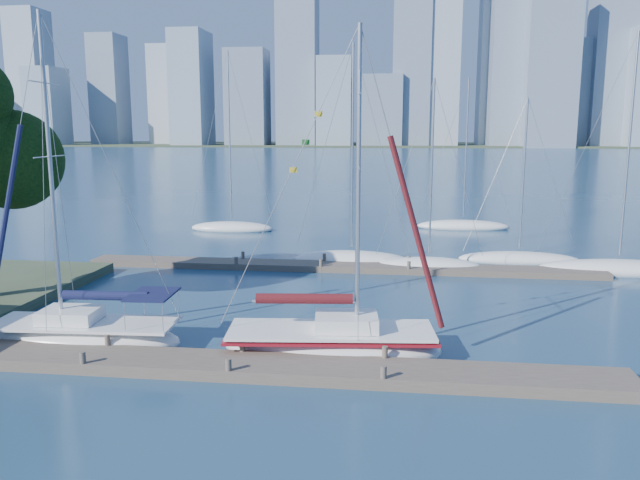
# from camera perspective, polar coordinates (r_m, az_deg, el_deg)

# --- Properties ---
(ground) EXTENTS (700.00, 700.00, 0.00)m
(ground) POSITION_cam_1_polar(r_m,az_deg,el_deg) (21.80, -7.68, -11.84)
(ground) COLOR navy
(ground) RESTS_ON ground
(near_dock) EXTENTS (26.00, 2.00, 0.40)m
(near_dock) POSITION_cam_1_polar(r_m,az_deg,el_deg) (21.73, -7.69, -11.35)
(near_dock) COLOR brown
(near_dock) RESTS_ON ground
(far_dock) EXTENTS (30.00, 1.80, 0.36)m
(far_dock) POSITION_cam_1_polar(r_m,az_deg,el_deg) (36.55, 1.81, -2.47)
(far_dock) COLOR brown
(far_dock) RESTS_ON ground
(far_shore) EXTENTS (800.00, 100.00, 1.50)m
(far_shore) POSITION_cam_1_polar(r_m,az_deg,el_deg) (339.66, 6.42, 8.62)
(far_shore) COLOR #38472D
(far_shore) RESTS_ON ground
(sailboat_navy) EXTENTS (7.64, 2.84, 12.78)m
(sailboat_navy) POSITION_cam_1_polar(r_m,az_deg,el_deg) (25.50, -20.79, -6.59)
(sailboat_navy) COLOR white
(sailboat_navy) RESTS_ON ground
(sailboat_maroon) EXTENTS (8.27, 3.45, 12.18)m
(sailboat_maroon) POSITION_cam_1_polar(r_m,az_deg,el_deg) (22.94, 1.05, -8.09)
(sailboat_maroon) COLOR white
(sailboat_maroon) RESTS_ON ground
(bg_boat_2) EXTENTS (7.47, 3.86, 13.45)m
(bg_boat_2) POSITION_cam_1_polar(r_m,az_deg,el_deg) (38.23, 2.89, -1.76)
(bg_boat_2) COLOR white
(bg_boat_2) RESTS_ON ground
(bg_boat_3) EXTENTS (6.27, 2.43, 11.28)m
(bg_boat_3) POSITION_cam_1_polar(r_m,az_deg,el_deg) (37.18, 9.92, -2.29)
(bg_boat_3) COLOR white
(bg_boat_3) RESTS_ON ground
(bg_boat_4) EXTENTS (7.62, 3.98, 10.28)m
(bg_boat_4) POSITION_cam_1_polar(r_m,az_deg,el_deg) (40.47, 17.73, -1.66)
(bg_boat_4) COLOR white
(bg_boat_4) RESTS_ON ground
(bg_boat_5) EXTENTS (9.19, 5.42, 13.67)m
(bg_boat_5) POSITION_cam_1_polar(r_m,az_deg,el_deg) (39.50, 25.63, -2.39)
(bg_boat_5) COLOR white
(bg_boat_5) RESTS_ON ground
(bg_boat_6) EXTENTS (6.84, 2.41, 14.52)m
(bg_boat_6) POSITION_cam_1_polar(r_m,az_deg,el_deg) (51.23, -8.06, 1.18)
(bg_boat_6) COLOR white
(bg_boat_6) RESTS_ON ground
(bg_boat_7) EXTENTS (7.82, 3.78, 12.51)m
(bg_boat_7) POSITION_cam_1_polar(r_m,az_deg,el_deg) (53.04, 12.95, 1.29)
(bg_boat_7) COLOR white
(bg_boat_7) RESTS_ON ground
(skyline) EXTENTS (503.52, 51.31, 122.52)m
(skyline) POSITION_cam_1_polar(r_m,az_deg,el_deg) (312.07, 10.28, 15.38)
(skyline) COLOR gray
(skyline) RESTS_ON ground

